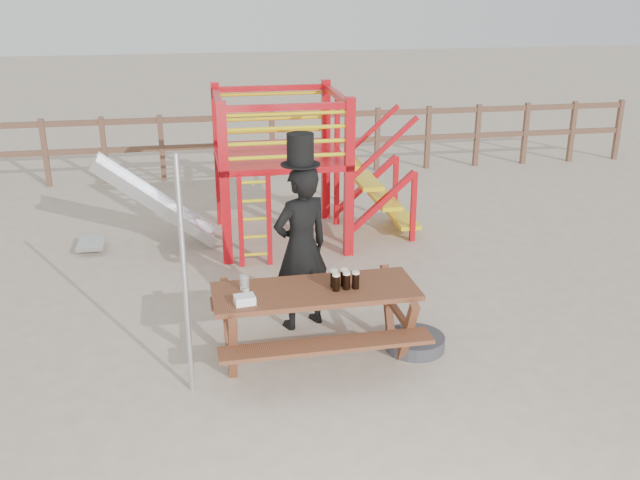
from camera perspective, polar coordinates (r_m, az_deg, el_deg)
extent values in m
plane|color=#B9A790|center=(6.92, -0.81, -10.13)|extent=(60.00, 60.00, 0.00)
cube|color=brown|center=(13.14, -6.08, 9.72)|extent=(15.00, 0.06, 0.10)
cube|color=brown|center=(13.24, -6.00, 7.58)|extent=(15.00, 0.06, 0.10)
cube|color=brown|center=(13.44, -21.13, 6.51)|extent=(0.09, 0.09, 1.20)
cube|color=brown|center=(13.29, -16.88, 6.86)|extent=(0.09, 0.09, 1.20)
cube|color=brown|center=(13.21, -12.54, 7.18)|extent=(0.09, 0.09, 1.20)
cube|color=brown|center=(13.21, -8.18, 7.45)|extent=(0.09, 0.09, 1.20)
cube|color=brown|center=(13.28, -3.83, 7.69)|extent=(0.09, 0.09, 1.20)
cube|color=brown|center=(13.43, 0.45, 7.88)|extent=(0.09, 0.09, 1.20)
cube|color=brown|center=(13.65, 4.61, 8.02)|extent=(0.09, 0.09, 1.20)
cube|color=brown|center=(13.94, 8.62, 8.11)|extent=(0.09, 0.09, 1.20)
cube|color=brown|center=(14.30, 12.46, 8.17)|extent=(0.09, 0.09, 1.20)
cube|color=brown|center=(14.71, 16.09, 8.19)|extent=(0.09, 0.09, 1.20)
cube|color=brown|center=(15.18, 19.52, 8.17)|extent=(0.09, 0.09, 1.20)
cube|color=brown|center=(15.70, 22.73, 8.14)|extent=(0.09, 0.09, 1.20)
cube|color=red|center=(9.03, -7.64, 4.38)|extent=(0.12, 0.12, 2.10)
cube|color=red|center=(9.24, 2.35, 4.91)|extent=(0.12, 0.12, 2.10)
cube|color=red|center=(10.57, -8.14, 6.72)|extent=(0.12, 0.12, 2.10)
cube|color=red|center=(10.75, 0.46, 7.16)|extent=(0.12, 0.12, 2.10)
cube|color=red|center=(9.83, -3.26, 6.75)|extent=(1.72, 1.72, 0.08)
cube|color=red|center=(8.89, -2.69, 10.57)|extent=(1.60, 0.08, 0.08)
cube|color=red|center=(10.45, -3.93, 12.03)|extent=(1.60, 0.08, 0.08)
cube|color=red|center=(9.60, -8.19, 11.13)|extent=(0.08, 1.60, 0.08)
cube|color=red|center=(9.80, 1.38, 11.51)|extent=(0.08, 1.60, 0.08)
cylinder|color=yellow|center=(9.01, -2.62, 6.69)|extent=(1.50, 0.05, 0.05)
cylinder|color=yellow|center=(10.56, -3.85, 8.70)|extent=(1.50, 0.05, 0.05)
cylinder|color=yellow|center=(8.97, -2.64, 7.80)|extent=(1.50, 0.05, 0.05)
cylinder|color=yellow|center=(10.53, -3.87, 9.66)|extent=(1.50, 0.05, 0.05)
cylinder|color=yellow|center=(8.93, -2.66, 8.93)|extent=(1.50, 0.05, 0.05)
cylinder|color=yellow|center=(10.49, -3.90, 10.63)|extent=(1.50, 0.05, 0.05)
cylinder|color=yellow|center=(8.90, -2.68, 10.07)|extent=(1.50, 0.05, 0.05)
cylinder|color=yellow|center=(10.47, -3.92, 11.60)|extent=(1.50, 0.05, 0.05)
cube|color=red|center=(9.03, -6.37, 1.44)|extent=(0.06, 0.06, 1.20)
cube|color=red|center=(9.06, -4.10, 1.58)|extent=(0.06, 0.06, 1.20)
cylinder|color=yellow|center=(9.19, -5.15, -1.14)|extent=(0.36, 0.04, 0.04)
cylinder|color=yellow|center=(9.11, -5.19, 0.26)|extent=(0.36, 0.04, 0.04)
cylinder|color=yellow|center=(9.03, -5.24, 1.69)|extent=(0.36, 0.04, 0.04)
cylinder|color=yellow|center=(8.96, -5.29, 3.15)|extent=(0.36, 0.04, 0.04)
cylinder|color=yellow|center=(8.89, -5.34, 4.62)|extent=(0.36, 0.04, 0.04)
cube|color=yellow|center=(10.01, 2.18, 6.32)|extent=(0.30, 0.90, 0.06)
cube|color=yellow|center=(10.15, 3.71, 4.74)|extent=(0.30, 0.90, 0.06)
cube|color=yellow|center=(10.31, 5.18, 3.20)|extent=(0.30, 0.90, 0.06)
cube|color=yellow|center=(10.48, 6.61, 1.71)|extent=(0.30, 0.90, 0.06)
cube|color=red|center=(9.82, 5.00, 3.06)|extent=(0.95, 0.08, 0.86)
cube|color=red|center=(10.65, 3.73, 4.48)|extent=(0.95, 0.08, 0.86)
cube|color=silver|center=(9.92, -12.99, 2.91)|extent=(1.53, 0.55, 1.21)
cube|color=silver|center=(9.65, -13.06, 2.66)|extent=(1.58, 0.04, 1.28)
cube|color=silver|center=(10.17, -12.96, 3.57)|extent=(1.58, 0.04, 1.28)
cube|color=silver|center=(10.17, -17.82, -0.23)|extent=(0.35, 0.55, 0.05)
cube|color=brown|center=(6.72, -0.37, -4.13)|extent=(1.94, 0.76, 0.05)
cube|color=brown|center=(6.39, 0.57, -8.42)|extent=(1.93, 0.31, 0.04)
cube|color=brown|center=(7.32, -1.17, -4.50)|extent=(1.93, 0.31, 0.04)
cube|color=brown|center=(6.79, -7.21, -7.55)|extent=(0.10, 1.16, 0.69)
cube|color=brown|center=(7.07, 6.20, -6.32)|extent=(0.10, 1.16, 0.69)
imported|color=black|center=(7.34, -1.51, -0.63)|extent=(0.75, 0.64, 1.76)
cube|color=#0C8713|center=(7.38, -2.11, 1.23)|extent=(0.07, 0.04, 0.41)
cylinder|color=black|center=(7.07, -1.58, 6.08)|extent=(0.40, 0.40, 0.01)
cylinder|color=black|center=(7.04, -1.59, 7.33)|extent=(0.27, 0.27, 0.30)
cube|color=white|center=(7.13, -2.18, 8.36)|extent=(0.13, 0.06, 0.04)
cylinder|color=#B2B2B7|center=(6.17, -10.78, -3.09)|extent=(0.05, 0.05, 2.19)
cylinder|color=#343438|center=(7.26, 7.60, -8.11)|extent=(0.59, 0.59, 0.14)
cylinder|color=#343438|center=(7.20, 7.65, -7.23)|extent=(0.07, 0.07, 0.11)
cube|color=white|center=(6.44, -6.05, -4.78)|extent=(0.20, 0.16, 0.08)
cylinder|color=black|center=(6.65, 1.29, -3.48)|extent=(0.07, 0.07, 0.15)
cylinder|color=#F0E3C4|center=(6.62, 1.30, -2.80)|extent=(0.07, 0.07, 0.02)
cylinder|color=black|center=(6.69, 2.13, -3.36)|extent=(0.07, 0.07, 0.15)
cylinder|color=#F0E3C4|center=(6.65, 2.14, -2.68)|extent=(0.07, 0.07, 0.02)
cylinder|color=black|center=(6.71, 2.87, -3.29)|extent=(0.07, 0.07, 0.15)
cylinder|color=#F0E3C4|center=(6.67, 2.88, -2.62)|extent=(0.07, 0.07, 0.02)
cylinder|color=black|center=(6.73, 1.12, -3.16)|extent=(0.07, 0.07, 0.15)
cylinder|color=#F0E3C4|center=(6.70, 1.13, -2.49)|extent=(0.07, 0.07, 0.02)
cylinder|color=black|center=(6.76, 1.95, -3.08)|extent=(0.07, 0.07, 0.15)
cylinder|color=#F0E3C4|center=(6.72, 1.96, -2.41)|extent=(0.07, 0.07, 0.02)
cylinder|color=silver|center=(6.68, -5.99, -3.48)|extent=(0.07, 0.07, 0.15)
cylinder|color=#F0E3C4|center=(6.71, -5.97, -3.99)|extent=(0.06, 0.06, 0.02)
cylinder|color=silver|center=(6.70, -6.15, -3.40)|extent=(0.07, 0.07, 0.15)
cylinder|color=#F0E3C4|center=(6.73, -6.13, -3.91)|extent=(0.06, 0.06, 0.02)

